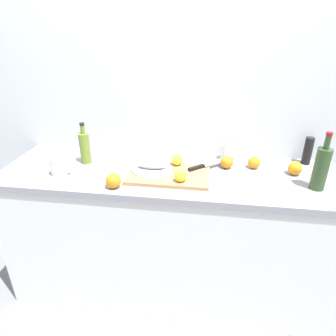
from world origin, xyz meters
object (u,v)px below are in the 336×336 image
Objects in this scene: cutting_board at (168,174)px; white_plate at (152,169)px; olive_oil_bottle at (85,147)px; chef_knife at (204,166)px; wine_bottle at (321,168)px; coffee_mug_0 at (228,152)px; pepper_mill at (308,151)px; fish_fillet at (152,165)px; lemon_0 at (177,160)px; orange_0 at (113,181)px; coffee_mug_1 at (59,166)px.

white_plate is (-0.10, 0.02, 0.02)m from cutting_board.
chef_knife is at bearing -0.45° from olive_oil_bottle.
wine_bottle is 0.56m from coffee_mug_0.
chef_knife is 2.08× the size of coffee_mug_0.
pepper_mill is (1.35, 0.18, -0.02)m from olive_oil_bottle.
fish_fillet is (-0.00, 0.00, 0.03)m from white_plate.
coffee_mug_0 is at bearing 11.01° from chef_knife.
pepper_mill is (0.03, 0.32, -0.04)m from wine_bottle.
chef_knife is at bearing -128.65° from coffee_mug_0.
lemon_0 reaches higher than cutting_board.
white_plate is at bearing -11.78° from olive_oil_bottle.
chef_knife is 0.54m from orange_0.
cutting_board is at bearing -11.50° from fish_fillet.
chef_knife is at bearing 167.19° from wine_bottle.
olive_oil_bottle is at bearing 62.99° from coffee_mug_1.
wine_bottle is (0.80, -0.03, 0.11)m from cutting_board.
olive_oil_bottle is at bearing 168.22° from fish_fillet.
chef_knife is at bearing 11.77° from coffee_mug_1.
chef_knife is 2.96× the size of orange_0.
orange_0 is (-0.46, -0.28, 0.01)m from chef_knife.
chef_knife is 0.65m from pepper_mill.
pepper_mill reaches higher than orange_0.
pepper_mill is (0.63, 0.18, 0.06)m from chef_knife.
pepper_mill is at bearing -23.90° from chef_knife.
pepper_mill is (1.44, 0.35, 0.03)m from coffee_mug_1.
lemon_0 reaches higher than white_plate.
olive_oil_bottle reaches higher than lemon_0.
chef_knife is at bearing -2.77° from lemon_0.
coffee_mug_0 is at bearing 39.81° from cutting_board.
white_plate is 0.90m from wine_bottle.
olive_oil_bottle reaches higher than fish_fillet.
olive_oil_bottle is 2.24× the size of coffee_mug_0.
cutting_board is at bearing -11.50° from white_plate.
fish_fillet is 0.53m from coffee_mug_1.
olive_oil_bottle is (-0.43, 0.09, 0.05)m from fish_fillet.
pepper_mill reaches higher than cutting_board.
lemon_0 is at bearing 33.99° from white_plate.
wine_bottle is 1.42m from coffee_mug_1.
olive_oil_bottle is 1.99× the size of coffee_mug_1.
wine_bottle is 2.40× the size of coffee_mug_1.
cutting_board is 0.32m from orange_0.
orange_0 reaches higher than chef_knife.
orange_0 is at bearing -142.95° from coffee_mug_0.
coffee_mug_1 is at bearing -170.66° from white_plate.
wine_bottle reaches higher than orange_0.
coffee_mug_0 is (0.44, 0.27, 0.02)m from white_plate.
fish_fillet is 0.67× the size of olive_oil_bottle.
wine_bottle is (0.60, -0.14, 0.09)m from chef_knife.
coffee_mug_0 reaches higher than cutting_board.
olive_oil_bottle is at bearing -179.80° from lemon_0.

